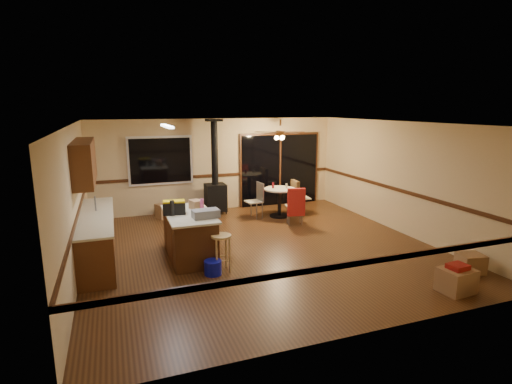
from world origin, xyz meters
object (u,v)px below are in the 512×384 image
chair_near (296,202)px  box_corner_a (456,280)px  toolbox_grey (206,214)px  box_corner_b (470,263)px  kitchen_island (189,235)px  wood_stove (215,188)px  chair_right (296,193)px  dining_table (280,197)px  blue_bucket (213,267)px  bar_stool (221,253)px  chair_left (257,196)px  toolbox_black (174,208)px  box_under_window (166,211)px

chair_near → box_corner_a: chair_near is taller
toolbox_grey → box_corner_b: 4.88m
kitchen_island → wood_stove: bearing=66.9°
chair_right → box_corner_a: 5.20m
wood_stove → dining_table: (1.54, -0.91, -0.20)m
toolbox_grey → chair_right: size_ratio=0.70×
blue_bucket → dining_table: (2.62, 3.12, 0.40)m
dining_table → bar_stool: bearing=-129.1°
chair_right → kitchen_island: bearing=-146.7°
chair_left → kitchen_island: bearing=-134.9°
kitchen_island → box_corner_b: bearing=-28.2°
bar_stool → box_corner_a: 3.95m
toolbox_grey → box_corner_a: bearing=-36.1°
blue_bucket → chair_left: 3.84m
toolbox_black → bar_stool: 1.31m
toolbox_grey → chair_right: 4.09m
blue_bucket → box_under_window: bearing=94.1°
chair_left → chair_right: (1.11, -0.05, 0.01)m
kitchen_island → box_under_window: size_ratio=3.58×
wood_stove → box_corner_b: bearing=-59.1°
bar_stool → chair_near: size_ratio=0.96×
blue_bucket → chair_near: bearing=39.8°
box_corner_a → blue_bucket: bearing=150.4°
toolbox_grey → box_corner_b: (4.36, -2.04, -0.81)m
dining_table → chair_near: 0.89m
chair_left → box_under_window: 2.50m
blue_bucket → box_under_window: box_under_window is taller
toolbox_grey → box_corner_a: 4.40m
chair_near → chair_right: (0.45, 0.94, 0.00)m
toolbox_black → dining_table: (3.11, 2.11, -0.49)m
bar_stool → box_under_window: bar_stool is taller
toolbox_black → box_under_window: bearing=86.2°
chair_near → box_corner_b: 4.11m
chair_left → box_corner_a: bearing=-74.0°
chair_right → box_corner_b: 4.85m
toolbox_black → dining_table: toolbox_black is taller
bar_stool → box_corner_b: 4.49m
kitchen_island → chair_right: chair_right is taller
chair_right → box_corner_b: bearing=-75.1°
chair_right → box_under_window: bearing=165.4°
bar_stool → wood_stove: bearing=77.3°
wood_stove → blue_bucket: size_ratio=8.12×
chair_near → box_corner_a: bearing=-78.9°
bar_stool → box_corner_a: size_ratio=1.31×
kitchen_island → dining_table: 3.56m
toolbox_grey → box_under_window: toolbox_grey is taller
dining_table → box_corner_b: 4.94m
toolbox_black → box_corner_b: (4.87, -2.50, -0.85)m
bar_stool → chair_near: 3.27m
toolbox_black → wood_stove: bearing=62.5°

